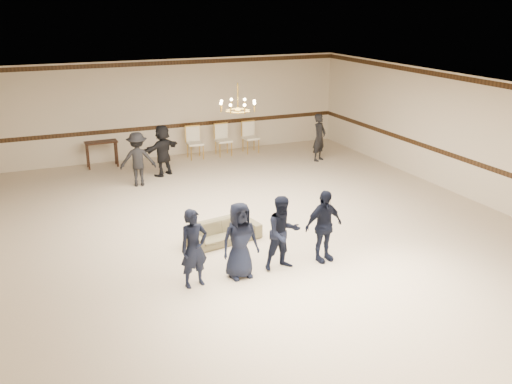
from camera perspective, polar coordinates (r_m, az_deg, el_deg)
room at (r=12.80m, az=-0.13°, el=3.21°), size 12.01×14.01×3.21m
chair_rail at (r=19.38m, az=-8.35°, el=6.55°), size 12.00×0.02×0.14m
crown_molding at (r=19.05m, az=-8.65°, el=12.68°), size 12.00×0.02×0.14m
chandelier at (r=13.43m, az=-1.84°, el=9.51°), size 0.94×0.94×0.89m
boy_a at (r=10.43m, az=-6.24°, el=-5.63°), size 0.60×0.45×1.49m
boy_b at (r=10.70m, az=-1.62°, el=-4.87°), size 0.75×0.51×1.49m
boy_c at (r=11.04m, az=2.73°, el=-4.12°), size 0.73×0.58×1.49m
boy_d at (r=11.43m, az=6.80°, el=-3.41°), size 0.91×0.47×1.49m
settee at (r=12.41m, az=-3.29°, el=-3.99°), size 1.73×0.92×0.48m
adult_left at (r=16.34m, az=-11.77°, el=3.24°), size 1.09×0.75×1.54m
adult_mid at (r=17.18m, az=-9.33°, el=4.15°), size 1.47×1.10×1.54m
adult_right at (r=18.68m, az=6.37°, el=5.46°), size 0.67×0.61×1.54m
banquet_chair_left at (r=18.97m, az=-6.12°, el=4.90°), size 0.55×0.55×1.04m
banquet_chair_mid at (r=19.28m, az=-3.28°, el=5.20°), size 0.52×0.52×1.04m
banquet_chair_right at (r=19.63m, az=-0.53°, el=5.48°), size 0.53×0.53×1.04m
console_table at (r=18.56m, az=-15.18°, el=3.69°), size 1.00×0.44×0.83m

